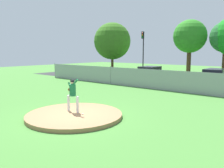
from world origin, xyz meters
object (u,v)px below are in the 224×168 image
(parked_car_navy, at_px, (216,79))
(parked_car_silver, at_px, (150,74))
(baseball, at_px, (83,114))
(pitcher_youth, at_px, (73,92))
(traffic_light_near, at_px, (143,46))
(traffic_cone_orange, at_px, (171,84))

(parked_car_navy, bearing_deg, parked_car_silver, -178.81)
(baseball, height_order, parked_car_silver, parked_car_silver)
(pitcher_youth, relative_size, baseball, 23.12)
(pitcher_youth, relative_size, traffic_light_near, 0.30)
(pitcher_youth, bearing_deg, parked_car_silver, 105.03)
(parked_car_silver, bearing_deg, traffic_light_near, 129.68)
(baseball, distance_m, parked_car_navy, 14.32)
(traffic_cone_orange, xyz_separation_m, traffic_light_near, (-7.02, 6.25, 3.63))
(parked_car_navy, distance_m, parked_car_silver, 6.69)
(parked_car_silver, xyz_separation_m, traffic_cone_orange, (3.32, -1.79, -0.52))
(parked_car_silver, relative_size, traffic_light_near, 0.70)
(parked_car_silver, relative_size, traffic_cone_orange, 7.40)
(pitcher_youth, xyz_separation_m, traffic_light_near, (-7.45, 18.41, 2.71))
(parked_car_silver, height_order, traffic_cone_orange, parked_car_silver)
(parked_car_navy, height_order, traffic_cone_orange, parked_car_navy)
(parked_car_navy, xyz_separation_m, traffic_cone_orange, (-3.37, -1.93, -0.55))
(parked_car_navy, height_order, traffic_light_near, traffic_light_near)
(parked_car_navy, height_order, parked_car_silver, parked_car_navy)
(pitcher_youth, relative_size, parked_car_silver, 0.42)
(traffic_cone_orange, bearing_deg, pitcher_youth, -88.01)
(pitcher_youth, xyz_separation_m, traffic_cone_orange, (-0.42, 12.16, -0.93))
(parked_car_silver, bearing_deg, traffic_cone_orange, -28.31)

